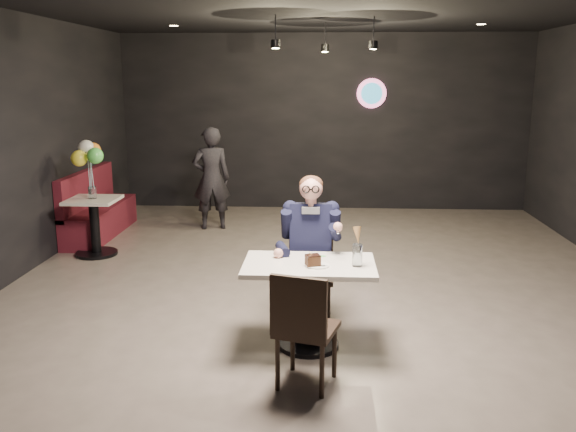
# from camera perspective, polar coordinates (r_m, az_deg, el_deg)

# --- Properties ---
(floor) EXTENTS (9.00, 9.00, 0.00)m
(floor) POSITION_cam_1_polar(r_m,az_deg,el_deg) (6.53, 3.20, -7.47)
(floor) COLOR slate
(floor) RESTS_ON ground
(wall_sign) EXTENTS (0.50, 0.06, 0.50)m
(wall_sign) POSITION_cam_1_polar(r_m,az_deg,el_deg) (10.63, 7.83, 11.30)
(wall_sign) COLOR pink
(wall_sign) RESTS_ON floor
(pendant_lights) EXTENTS (1.40, 1.20, 0.36)m
(pendant_lights) POSITION_cam_1_polar(r_m,az_deg,el_deg) (8.15, 3.52, 17.15)
(pendant_lights) COLOR black
(pendant_lights) RESTS_ON floor
(main_table) EXTENTS (1.10, 0.70, 0.75)m
(main_table) POSITION_cam_1_polar(r_m,az_deg,el_deg) (5.23, 1.97, -8.34)
(main_table) COLOR silver
(main_table) RESTS_ON floor
(chair_far) EXTENTS (0.42, 0.46, 0.92)m
(chair_far) POSITION_cam_1_polar(r_m,az_deg,el_deg) (5.72, 2.11, -5.56)
(chair_far) COLOR black
(chair_far) RESTS_ON floor
(chair_near) EXTENTS (0.53, 0.56, 0.92)m
(chair_near) POSITION_cam_1_polar(r_m,az_deg,el_deg) (4.59, 1.77, -10.30)
(chair_near) COLOR black
(chair_near) RESTS_ON floor
(seated_man) EXTENTS (0.60, 0.80, 1.44)m
(seated_man) POSITION_cam_1_polar(r_m,az_deg,el_deg) (5.64, 2.13, -3.05)
(seated_man) COLOR black
(seated_man) RESTS_ON floor
(dessert_plate) EXTENTS (0.20, 0.20, 0.01)m
(dessert_plate) POSITION_cam_1_polar(r_m,az_deg,el_deg) (5.03, 2.79, -4.65)
(dessert_plate) COLOR white
(dessert_plate) RESTS_ON main_table
(cake_slice) EXTENTS (0.14, 0.12, 0.08)m
(cake_slice) POSITION_cam_1_polar(r_m,az_deg,el_deg) (5.00, 2.34, -4.17)
(cake_slice) COLOR black
(cake_slice) RESTS_ON dessert_plate
(mint_leaf) EXTENTS (0.06, 0.04, 0.01)m
(mint_leaf) POSITION_cam_1_polar(r_m,az_deg,el_deg) (4.98, 3.27, -3.77)
(mint_leaf) COLOR green
(mint_leaf) RESTS_ON cake_slice
(sundae_glass) EXTENTS (0.08, 0.08, 0.18)m
(sundae_glass) POSITION_cam_1_polar(r_m,az_deg,el_deg) (5.03, 6.50, -3.67)
(sundae_glass) COLOR silver
(sundae_glass) RESTS_ON main_table
(wafer_cone) EXTENTS (0.09, 0.09, 0.14)m
(wafer_cone) POSITION_cam_1_polar(r_m,az_deg,el_deg) (5.02, 6.53, -1.81)
(wafer_cone) COLOR #BB7C4C
(wafer_cone) RESTS_ON sundae_glass
(booth_bench) EXTENTS (0.48, 1.91, 0.96)m
(booth_bench) POSITION_cam_1_polar(r_m,az_deg,el_deg) (9.27, -17.24, 1.15)
(booth_bench) COLOR #4F111F
(booth_bench) RESTS_ON floor
(side_table) EXTENTS (0.62, 0.62, 0.77)m
(side_table) POSITION_cam_1_polar(r_m,az_deg,el_deg) (8.27, -17.63, -0.90)
(side_table) COLOR silver
(side_table) RESTS_ON floor
(balloon_vase) EXTENTS (0.10, 0.10, 0.15)m
(balloon_vase) POSITION_cam_1_polar(r_m,az_deg,el_deg) (8.18, -17.84, 2.10)
(balloon_vase) COLOR silver
(balloon_vase) RESTS_ON side_table
(balloon_bunch) EXTENTS (0.37, 0.37, 0.61)m
(balloon_bunch) POSITION_cam_1_polar(r_m,az_deg,el_deg) (8.12, -18.02, 4.73)
(balloon_bunch) COLOR #FFF135
(balloon_bunch) RESTS_ON balloon_vase
(passerby) EXTENTS (0.64, 0.50, 1.55)m
(passerby) POSITION_cam_1_polar(r_m,az_deg,el_deg) (9.28, -7.18, 3.51)
(passerby) COLOR black
(passerby) RESTS_ON floor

